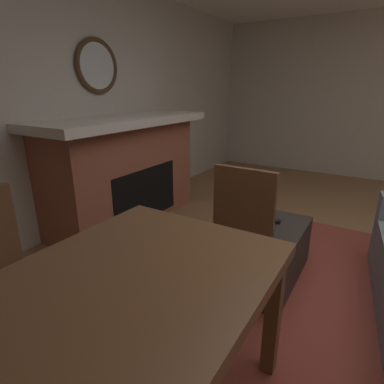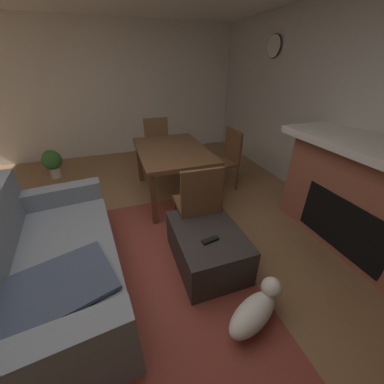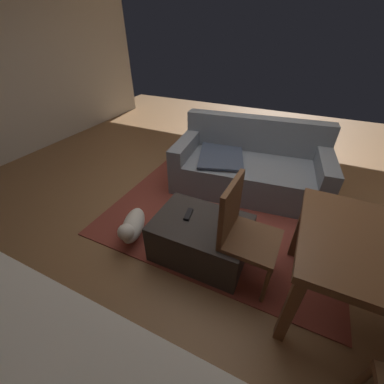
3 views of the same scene
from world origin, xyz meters
name	(u,v)px [view 3 (image 3 of 3)]	position (x,y,z in m)	size (l,w,h in m)	color
floor	(229,206)	(0.00, 0.00, 0.00)	(8.91, 8.91, 0.00)	olive
area_rug	(223,213)	(-0.02, -0.17, 0.01)	(2.60, 2.00, 0.01)	brown
couch	(249,166)	(0.07, 0.56, 0.31)	(2.01, 1.18, 0.87)	slate
ottoman_coffee_table	(201,238)	(-0.02, -0.84, 0.21)	(0.86, 0.61, 0.41)	#2D2826
tv_remote	(188,214)	(-0.17, -0.80, 0.43)	(0.05, 0.16, 0.02)	black
dining_chair_west	(242,228)	(0.34, -0.88, 0.52)	(0.46, 0.46, 0.93)	brown
small_dog	(132,226)	(-0.74, -0.94, 0.17)	(0.38, 0.55, 0.30)	silver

